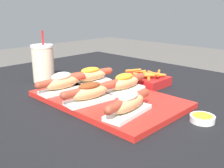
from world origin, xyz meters
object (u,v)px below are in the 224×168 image
(hot_dog_4, at_px, (124,83))
(sauce_bowl, at_px, (202,118))
(hot_dog_3, at_px, (90,76))
(drink_cup, at_px, (43,63))
(hot_dog_1, at_px, (90,92))
(serving_tray, at_px, (108,99))
(hot_dog_2, at_px, (128,103))
(fries_basket, at_px, (145,79))
(hot_dog_0, at_px, (62,83))

(hot_dog_4, relative_size, sauce_bowl, 2.94)
(hot_dog_3, height_order, drink_cup, drink_cup)
(hot_dog_1, relative_size, drink_cup, 0.93)
(hot_dog_3, relative_size, hot_dog_4, 0.98)
(hot_dog_4, bearing_deg, hot_dog_1, -93.26)
(serving_tray, xyz_separation_m, drink_cup, (-0.38, -0.01, 0.07))
(sauce_bowl, bearing_deg, hot_dog_3, -178.69)
(serving_tray, relative_size, hot_dog_2, 2.43)
(hot_dog_2, relative_size, fries_basket, 1.14)
(sauce_bowl, distance_m, drink_cup, 0.69)
(hot_dog_0, distance_m, fries_basket, 0.35)
(hot_dog_0, xyz_separation_m, hot_dog_3, (-0.00, 0.14, -0.00))
(serving_tray, bearing_deg, fries_basket, 98.18)
(hot_dog_0, xyz_separation_m, drink_cup, (-0.22, 0.06, 0.03))
(hot_dog_4, xyz_separation_m, fries_basket, (-0.04, 0.18, -0.03))
(hot_dog_1, bearing_deg, hot_dog_4, 86.74)
(hot_dog_3, xyz_separation_m, fries_basket, (0.12, 0.19, -0.03))
(sauce_bowl, height_order, drink_cup, drink_cup)
(drink_cup, xyz_separation_m, fries_basket, (0.34, 0.27, -0.06))
(hot_dog_4, distance_m, drink_cup, 0.39)
(fries_basket, bearing_deg, hot_dog_2, -59.93)
(hot_dog_1, bearing_deg, serving_tray, 87.63)
(hot_dog_2, xyz_separation_m, drink_cup, (-0.52, 0.05, 0.03))
(sauce_bowl, xyz_separation_m, drink_cup, (-0.68, -0.09, 0.07))
(hot_dog_1, height_order, hot_dog_2, same)
(hot_dog_0, xyz_separation_m, fries_basket, (0.12, 0.33, -0.03))
(hot_dog_2, xyz_separation_m, fries_basket, (-0.19, 0.32, -0.03))
(hot_dog_1, height_order, drink_cup, drink_cup)
(fries_basket, bearing_deg, hot_dog_0, -109.61)
(serving_tray, bearing_deg, hot_dog_3, 159.02)
(hot_dog_1, bearing_deg, hot_dog_0, 179.65)
(serving_tray, xyz_separation_m, hot_dog_3, (-0.16, 0.06, 0.04))
(hot_dog_4, bearing_deg, serving_tray, -94.17)
(hot_dog_0, bearing_deg, hot_dog_3, 91.40)
(sauce_bowl, bearing_deg, hot_dog_4, 179.03)
(hot_dog_4, bearing_deg, hot_dog_2, -45.00)
(hot_dog_4, bearing_deg, sauce_bowl, -0.97)
(hot_dog_0, bearing_deg, drink_cup, 164.09)
(hot_dog_0, bearing_deg, fries_basket, 70.39)
(serving_tray, relative_size, fries_basket, 2.77)
(sauce_bowl, relative_size, fries_basket, 0.39)
(serving_tray, bearing_deg, hot_dog_0, -153.30)
(hot_dog_0, distance_m, hot_dog_3, 0.14)
(hot_dog_3, xyz_separation_m, sauce_bowl, (0.46, 0.01, -0.04))
(hot_dog_4, relative_size, drink_cup, 0.94)
(serving_tray, distance_m, hot_dog_3, 0.17)
(serving_tray, relative_size, hot_dog_4, 2.42)
(hot_dog_2, distance_m, hot_dog_3, 0.33)
(hot_dog_1, xyz_separation_m, hot_dog_4, (0.01, 0.15, 0.00))
(serving_tray, distance_m, sauce_bowl, 0.31)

